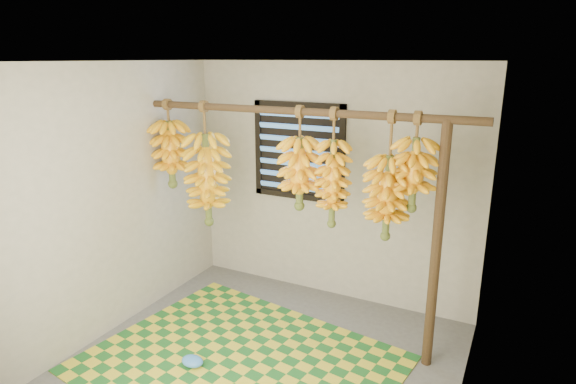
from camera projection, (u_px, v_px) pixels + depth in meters
The scene contains 16 objects.
floor at pixel (257, 370), 3.88m from camera, with size 3.00×3.00×0.01m, color #525252.
ceiling at pixel (251, 61), 3.23m from camera, with size 3.00×3.00×0.01m, color silver.
wall_back at pixel (331, 183), 4.85m from camera, with size 3.00×0.01×2.40m, color gray.
wall_left at pixel (107, 203), 4.21m from camera, with size 0.01×3.00×2.40m, color gray.
wall_right at pixel (469, 268), 2.90m from camera, with size 0.01×3.00×2.40m, color gray.
window at pixel (298, 152), 4.89m from camera, with size 1.00×0.04×1.00m.
hanging_pole at pixel (296, 111), 3.94m from camera, with size 0.06×0.06×3.00m, color #442E19.
support_post at pixel (436, 250), 3.69m from camera, with size 0.08×0.08×2.00m, color #442E19.
woven_mat at pixel (239, 364), 3.94m from camera, with size 2.38×1.91×0.01m, color #1B5E21.
plastic_bag at pixel (192, 361), 3.90m from camera, with size 0.19×0.14×0.08m, color #3B81DC.
banana_bunch_a at pixel (171, 154), 4.66m from camera, with size 0.34×0.34×0.85m.
banana_bunch_b at pixel (207, 180), 4.53m from camera, with size 0.41×0.41×1.17m.
banana_bunch_c at pixel (300, 173), 4.07m from camera, with size 0.34×0.34×0.88m.
banana_bunch_d at pixel (333, 184), 3.95m from camera, with size 0.29×0.29×0.99m.
banana_bunch_e at pixel (387, 198), 3.76m from camera, with size 0.37×0.37×1.02m.
banana_bunch_f at pixel (414, 174), 3.62m from camera, with size 0.32×0.32×0.76m.
Camera 1 is at (1.73, -2.87, 2.43)m, focal length 30.00 mm.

